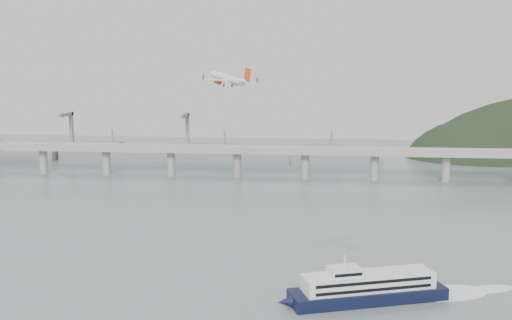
# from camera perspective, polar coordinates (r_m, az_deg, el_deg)

# --- Properties ---
(ground) EXTENTS (900.00, 900.00, 0.00)m
(ground) POSITION_cam_1_polar(r_m,az_deg,el_deg) (247.62, -1.42, -10.24)
(ground) COLOR slate
(ground) RESTS_ON ground
(bridge) EXTENTS (800.00, 22.00, 23.90)m
(bridge) POSITION_cam_1_polar(r_m,az_deg,el_deg) (437.67, 1.94, 0.54)
(bridge) COLOR gray
(bridge) RESTS_ON ground
(distant_fleet) EXTENTS (453.00, 60.90, 40.00)m
(distant_fleet) POSITION_cam_1_polar(r_m,az_deg,el_deg) (536.19, -14.18, 0.58)
(distant_fleet) COLOR slate
(distant_fleet) RESTS_ON ground
(ferry) EXTENTS (88.04, 38.34, 17.21)m
(ferry) POSITION_cam_1_polar(r_m,az_deg,el_deg) (217.21, 10.60, -11.88)
(ferry) COLOR black
(ferry) RESTS_ON ground
(airliner) EXTENTS (29.22, 30.33, 9.98)m
(airliner) POSITION_cam_1_polar(r_m,az_deg,el_deg) (308.67, -2.61, 7.74)
(airliner) COLOR silver
(airliner) RESTS_ON ground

